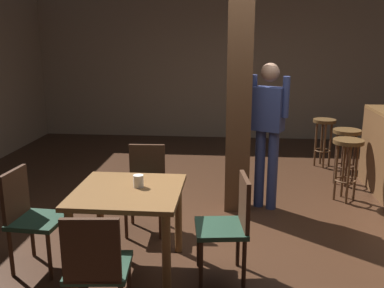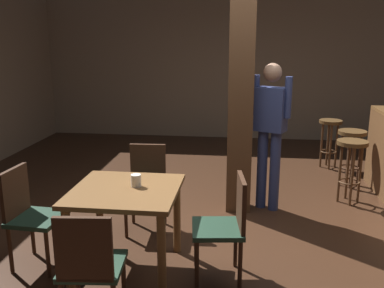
{
  "view_description": "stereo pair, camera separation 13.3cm",
  "coord_description": "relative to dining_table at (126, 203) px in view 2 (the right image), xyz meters",
  "views": [
    {
      "loc": [
        -0.09,
        -4.12,
        2.0
      ],
      "look_at": [
        -0.46,
        0.02,
        0.96
      ],
      "focal_mm": 40.0,
      "sensor_mm": 36.0,
      "label": 1
    },
    {
      "loc": [
        0.04,
        -4.1,
        2.0
      ],
      "look_at": [
        -0.46,
        0.02,
        0.96
      ],
      "focal_mm": 40.0,
      "sensor_mm": 36.0,
      "label": 2
    }
  ],
  "objects": [
    {
      "name": "ground_plane",
      "position": [
        0.93,
        0.79,
        -0.62
      ],
      "size": [
        10.8,
        10.8,
        0.0
      ],
      "primitive_type": "plane",
      "color": "#382114"
    },
    {
      "name": "chair_west",
      "position": [
        -0.88,
        -0.02,
        -0.11
      ],
      "size": [
        0.45,
        0.45,
        0.89
      ],
      "color": "#1E3828",
      "rests_on": "ground_plane"
    },
    {
      "name": "chair_south",
      "position": [
        -0.03,
        -0.81,
        -0.11
      ],
      "size": [
        0.46,
        0.46,
        0.89
      ],
      "color": "#1E3828",
      "rests_on": "ground_plane"
    },
    {
      "name": "dining_table",
      "position": [
        0.0,
        0.0,
        0.0
      ],
      "size": [
        0.89,
        0.89,
        0.76
      ],
      "color": "brown",
      "rests_on": "ground_plane"
    },
    {
      "name": "chair_north",
      "position": [
        -0.02,
        0.86,
        -0.11
      ],
      "size": [
        0.44,
        0.44,
        0.89
      ],
      "color": "#1E3828",
      "rests_on": "ground_plane"
    },
    {
      "name": "pillar",
      "position": [
        0.94,
        1.51,
        0.78
      ],
      "size": [
        0.28,
        0.28,
        2.8
      ],
      "primitive_type": "cube",
      "color": "#4C301C",
      "rests_on": "ground_plane"
    },
    {
      "name": "bar_stool_far",
      "position": [
        2.31,
        3.36,
        -0.05
      ],
      "size": [
        0.35,
        0.35,
        0.76
      ],
      "color": "#4C3319",
      "rests_on": "ground_plane"
    },
    {
      "name": "napkin_cup",
      "position": [
        0.08,
        0.06,
        0.19
      ],
      "size": [
        0.09,
        0.09,
        0.11
      ],
      "primitive_type": "cylinder",
      "color": "silver",
      "rests_on": "dining_table"
    },
    {
      "name": "standing_person",
      "position": [
        1.28,
        1.57,
        0.38
      ],
      "size": [
        0.46,
        0.33,
        1.72
      ],
      "color": "navy",
      "rests_on": "ground_plane"
    },
    {
      "name": "chair_east",
      "position": [
        0.86,
        -0.03,
        -0.11
      ],
      "size": [
        0.47,
        0.47,
        0.89
      ],
      "color": "#1E3828",
      "rests_on": "ground_plane"
    },
    {
      "name": "bar_stool_mid",
      "position": [
        2.44,
        2.52,
        -0.03
      ],
      "size": [
        0.37,
        0.37,
        0.78
      ],
      "color": "#4C3319",
      "rests_on": "ground_plane"
    },
    {
      "name": "bar_stool_near",
      "position": [
        2.29,
        1.88,
        -0.03
      ],
      "size": [
        0.37,
        0.37,
        0.79
      ],
      "color": "#4C3319",
      "rests_on": "ground_plane"
    },
    {
      "name": "wall_back",
      "position": [
        0.93,
        5.29,
        0.78
      ],
      "size": [
        8.0,
        0.1,
        2.8
      ],
      "primitive_type": "cube",
      "color": "gray",
      "rests_on": "ground_plane"
    }
  ]
}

